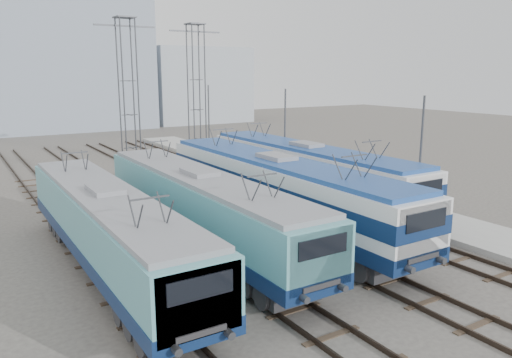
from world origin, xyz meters
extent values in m
plane|color=#514C47|center=(0.00, 0.00, 0.00)|extent=(160.00, 160.00, 0.00)
cube|color=#9E9E99|center=(10.20, 8.00, 0.15)|extent=(4.00, 70.00, 0.30)
cube|color=#0D214A|center=(-6.75, 4.54, 1.32)|extent=(2.72, 17.13, 0.57)
cube|color=#56A0AA|center=(-6.75, 4.54, 2.46)|extent=(2.67, 17.13, 1.71)
cube|color=#56A0AA|center=(-6.75, -3.70, 2.29)|extent=(2.45, 0.67, 1.94)
cube|color=gray|center=(-6.75, 4.54, 3.42)|extent=(2.45, 16.45, 0.19)
cube|color=#262628|center=(-6.75, -1.17, 0.61)|extent=(2.00, 3.43, 0.64)
cube|color=#262628|center=(-6.75, 10.25, 0.61)|extent=(2.00, 3.43, 0.64)
cube|color=#0D214A|center=(-2.25, 5.33, 1.35)|extent=(2.78, 17.55, 0.59)
cube|color=#56A0AA|center=(-2.25, 5.33, 2.52)|extent=(2.73, 17.55, 1.76)
cube|color=#56A0AA|center=(-2.25, -3.10, 2.35)|extent=(2.51, 0.68, 1.99)
cube|color=gray|center=(-2.25, 5.33, 3.50)|extent=(2.51, 16.85, 0.20)
cube|color=#262628|center=(-2.25, -0.52, 0.62)|extent=(2.05, 3.51, 0.66)
cube|color=#262628|center=(-2.25, 11.18, 0.62)|extent=(2.05, 3.51, 0.66)
cube|color=#0D214A|center=(2.25, 5.75, 1.44)|extent=(2.98, 18.84, 0.63)
cube|color=white|center=(2.25, 5.75, 2.69)|extent=(2.93, 18.84, 1.88)
cube|color=#0D214A|center=(2.25, 5.75, 2.64)|extent=(2.97, 18.86, 0.73)
cube|color=white|center=(2.25, -3.31, 2.50)|extent=(2.70, 0.73, 2.13)
cube|color=navy|center=(2.25, 5.75, 3.74)|extent=(2.70, 18.08, 0.21)
cube|color=#262628|center=(2.25, -0.53, 0.65)|extent=(2.20, 3.77, 0.71)
cube|color=#262628|center=(2.25, 12.02, 0.65)|extent=(2.20, 3.77, 0.71)
cube|color=#0D214A|center=(6.75, 9.09, 1.40)|extent=(2.89, 18.25, 0.61)
cube|color=white|center=(6.75, 9.09, 2.61)|extent=(2.84, 18.25, 1.83)
cube|color=#0D214A|center=(6.75, 9.09, 2.56)|extent=(2.88, 18.27, 0.71)
cube|color=white|center=(6.75, 0.32, 2.43)|extent=(2.61, 0.71, 2.07)
cube|color=navy|center=(6.75, 9.09, 3.63)|extent=(2.61, 17.52, 0.20)
cube|color=#262628|center=(6.75, 3.00, 0.64)|extent=(2.13, 3.65, 0.68)
cube|color=#262628|center=(6.75, 15.17, 0.64)|extent=(2.13, 3.65, 0.68)
cylinder|color=#3F4247|center=(-0.55, 21.45, 6.00)|extent=(0.10, 0.10, 12.00)
cylinder|color=#3F4247|center=(0.55, 21.45, 6.00)|extent=(0.10, 0.10, 12.00)
cylinder|color=#3F4247|center=(-0.55, 22.55, 6.00)|extent=(0.10, 0.10, 12.00)
cylinder|color=#3F4247|center=(0.55, 22.55, 6.00)|extent=(0.10, 0.10, 12.00)
cube|color=#3F4247|center=(0.00, 22.00, 11.40)|extent=(4.50, 0.12, 0.12)
cylinder|color=#3F4247|center=(5.95, 23.45, 6.00)|extent=(0.10, 0.10, 12.00)
cylinder|color=#3F4247|center=(7.05, 23.45, 6.00)|extent=(0.10, 0.10, 12.00)
cylinder|color=#3F4247|center=(5.95, 24.55, 6.00)|extent=(0.10, 0.10, 12.00)
cylinder|color=#3F4247|center=(7.05, 24.55, 6.00)|extent=(0.10, 0.10, 12.00)
cube|color=#3F4247|center=(6.50, 24.00, 11.40)|extent=(4.50, 0.12, 0.12)
cylinder|color=#3F4247|center=(8.60, 2.00, 3.50)|extent=(0.12, 0.12, 7.00)
cylinder|color=#3F4247|center=(8.60, 14.00, 3.50)|extent=(0.12, 0.12, 7.00)
cylinder|color=#3F4247|center=(8.60, 26.00, 3.50)|extent=(0.12, 0.12, 7.00)
cube|color=#8895A7|center=(4.00, 62.00, 9.00)|extent=(22.00, 14.00, 18.00)
cube|color=#9DA7B1|center=(24.00, 62.00, 6.00)|extent=(16.00, 12.00, 12.00)
camera|label=1|loc=(-11.83, -14.86, 8.14)|focal=35.00mm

